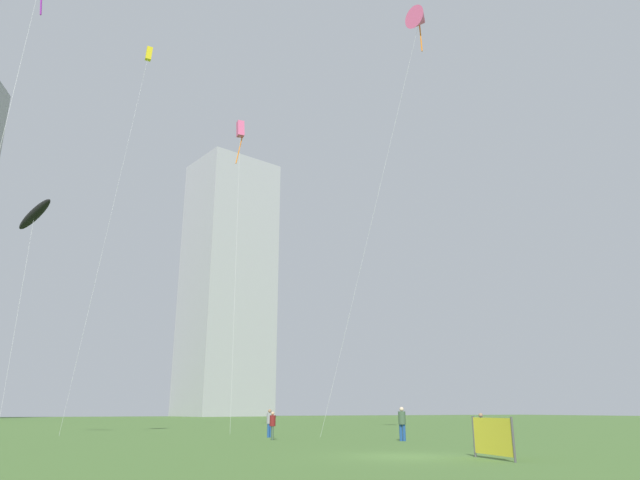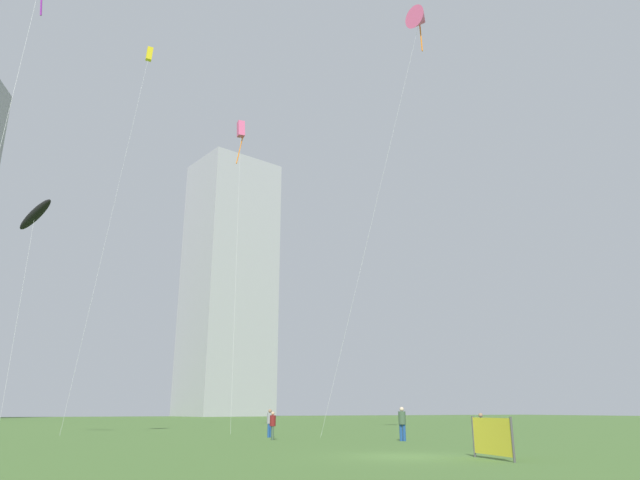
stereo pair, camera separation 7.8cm
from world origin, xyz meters
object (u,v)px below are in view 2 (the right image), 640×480
person_standing_2 (482,428)px  kite_flying_0 (420,20)px  kite_flying_2 (149,56)px  kite_flying_4 (241,131)px  event_banner (492,437)px  distant_highrise_1 (229,284)px  person_standing_0 (270,421)px  person_standing_3 (273,423)px  kite_flying_3 (35,215)px  person_standing_1 (402,421)px

person_standing_2 → kite_flying_0: size_ratio=0.05×
kite_flying_2 → person_standing_2: bearing=-61.9°
kite_flying_4 → person_standing_2: bearing=-80.5°
kite_flying_4 → event_banner: kite_flying_4 is taller
kite_flying_2 → distant_highrise_1: bearing=70.1°
person_standing_0 → person_standing_2: size_ratio=1.11×
person_standing_3 → kite_flying_2: size_ratio=0.05×
kite_flying_2 → kite_flying_3: 20.81m
person_standing_3 → kite_flying_4: kite_flying_4 is taller
person_standing_3 → kite_flying_4: (1.87, 15.94, 27.11)m
person_standing_1 → person_standing_2: (0.06, -6.68, -0.17)m
person_standing_0 → distant_highrise_1: bearing=52.5°
person_standing_2 → kite_flying_4: 38.45m
distant_highrise_1 → kite_flying_0: bearing=-113.7°
kite_flying_3 → event_banner: kite_flying_3 is taller
person_standing_2 → person_standing_3: bearing=37.2°
kite_flying_0 → kite_flying_4: kite_flying_0 is taller
person_standing_2 → kite_flying_0: 31.73m
person_standing_2 → kite_flying_2: size_ratio=0.05×
kite_flying_3 → distant_highrise_1: size_ratio=0.22×
kite_flying_4 → person_standing_3: bearing=-96.7°
kite_flying_3 → distant_highrise_1: bearing=68.0°
person_standing_3 → kite_flying_0: 32.09m
person_standing_2 → kite_flying_0: (4.39, 8.76, 30.18)m
person_standing_1 → event_banner: size_ratio=0.74×
person_standing_2 → kite_flying_3: bearing=53.6°
distant_highrise_1 → person_standing_2: bearing=-115.0°
kite_flying_0 → kite_flying_2: bearing=136.7°
person_standing_0 → kite_flying_3: size_ratio=0.11×
person_standing_3 → person_standing_2: bearing=40.7°
person_standing_0 → person_standing_1: person_standing_1 is taller
kite_flying_2 → event_banner: bearing=-72.3°
kite_flying_3 → kite_flying_4: 22.35m
person_standing_0 → kite_flying_2: (-8.46, 11.93, 32.23)m
kite_flying_0 → kite_flying_4: (-8.87, 18.10, -3.04)m
person_standing_2 → event_banner: (-3.91, -5.18, -0.12)m
person_standing_0 → kite_flying_0: (9.79, -5.25, 30.08)m
person_standing_0 → kite_flying_2: kite_flying_2 is taller
person_standing_3 → kite_flying_3: bearing=-110.9°
person_standing_0 → distant_highrise_1: (29.56, 117.10, 34.82)m
event_banner → person_standing_2: bearing=52.9°
kite_flying_2 → distant_highrise_1: distant_highrise_1 is taller
distant_highrise_1 → event_banner: size_ratio=28.44×
person_standing_3 → kite_flying_2: kite_flying_2 is taller
person_standing_1 → kite_flying_3: bearing=12.3°
person_standing_2 → kite_flying_4: size_ratio=0.05×
person_standing_2 → distant_highrise_1: size_ratio=0.02×
kite_flying_2 → person_standing_3: bearing=-63.4°
person_standing_2 → kite_flying_4: kite_flying_4 is taller
distant_highrise_1 → person_standing_0: bearing=-118.7°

